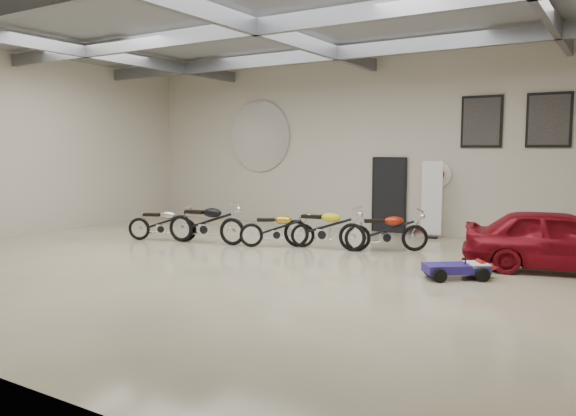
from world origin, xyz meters
The scene contains 18 objects.
floor centered at (0.00, 0.00, 0.00)m, with size 16.00×12.00×0.01m, color beige.
ceiling centered at (0.00, 0.00, 5.00)m, with size 16.00×12.00×0.01m, color slate.
back_wall centered at (0.00, 6.00, 2.50)m, with size 16.00×0.02×5.00m, color beige.
left_wall centered at (-8.00, 0.00, 2.50)m, with size 0.02×12.00×5.00m, color beige.
ceiling_beams centered at (0.00, 0.00, 4.75)m, with size 15.80×11.80×0.32m, color slate, non-canonical shape.
door centered at (0.50, 5.95, 1.05)m, with size 0.92×0.08×2.10m, color black.
logo_plaque centered at (-4.00, 5.95, 2.80)m, with size 2.30×0.06×1.16m, color silver, non-canonical shape.
poster_left centered at (3.00, 5.96, 3.10)m, with size 1.05×0.08×1.35m, color black, non-canonical shape.
poster_mid centered at (4.60, 5.96, 3.10)m, with size 1.05×0.08×1.35m, color black, non-canonical shape.
oil_sign centered at (1.90, 5.95, 1.70)m, with size 0.72×0.10×0.72m, color white, non-canonical shape.
banner_stand centered at (1.88, 5.50, 1.00)m, with size 0.54×0.22×2.00m, color white, non-canonical shape.
motorcycle_silver centered at (-4.00, 1.42, 0.47)m, with size 1.83×0.57×0.95m, color silver, non-canonical shape.
motorcycle_black centered at (-2.73, 1.68, 0.55)m, with size 2.13×0.66×1.11m, color silver, non-canonical shape.
motorcycle_gold centered at (-0.91, 2.17, 0.47)m, with size 1.80×0.56×0.94m, color silver, non-canonical shape.
motorcycle_yellow centered at (0.18, 2.54, 0.54)m, with size 2.06×0.64×1.07m, color silver, non-canonical shape.
motorcycle_red centered at (1.57, 3.05, 0.50)m, with size 1.92×0.60×1.00m, color silver, non-canonical shape.
go_kart centered at (3.82, 1.13, 0.26)m, with size 1.42×0.64×0.52m, color navy, non-canonical shape.
vintage_car centered at (5.27, 2.77, 0.62)m, with size 3.61×1.46×1.23m, color maroon.
Camera 1 is at (6.40, -9.25, 2.39)m, focal length 35.00 mm.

